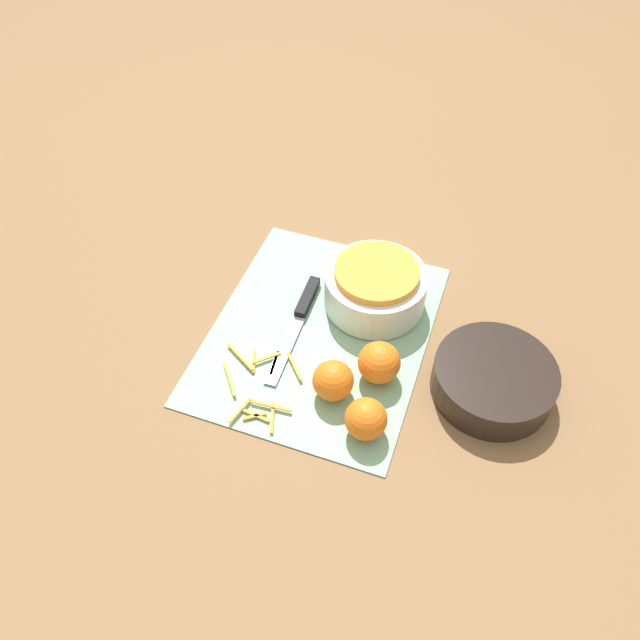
% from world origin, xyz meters
% --- Properties ---
extents(ground_plane, '(4.00, 4.00, 0.00)m').
position_xyz_m(ground_plane, '(0.00, 0.00, 0.00)').
color(ground_plane, olive).
extents(cutting_board, '(0.47, 0.38, 0.01)m').
position_xyz_m(cutting_board, '(0.00, 0.00, 0.00)').
color(cutting_board, '#84B793').
rests_on(cutting_board, ground_plane).
extents(bowl_speckled, '(0.19, 0.19, 0.09)m').
position_xyz_m(bowl_speckled, '(-0.10, 0.07, 0.05)').
color(bowl_speckled, silver).
rests_on(bowl_speckled, cutting_board).
extents(bowl_dark, '(0.20, 0.20, 0.06)m').
position_xyz_m(bowl_dark, '(0.02, 0.31, 0.03)').
color(bowl_dark, black).
rests_on(bowl_dark, ground_plane).
extents(knife, '(0.25, 0.03, 0.02)m').
position_xyz_m(knife, '(-0.03, -0.05, 0.01)').
color(knife, black).
rests_on(knife, cutting_board).
extents(orange_left, '(0.07, 0.07, 0.07)m').
position_xyz_m(orange_left, '(0.12, 0.06, 0.04)').
color(orange_left, orange).
rests_on(orange_left, cutting_board).
extents(orange_right, '(0.07, 0.07, 0.07)m').
position_xyz_m(orange_right, '(0.06, 0.13, 0.04)').
color(orange_right, orange).
rests_on(orange_right, cutting_board).
extents(orange_back, '(0.07, 0.07, 0.07)m').
position_xyz_m(orange_back, '(0.17, 0.14, 0.04)').
color(orange_back, orange).
rests_on(orange_back, cutting_board).
extents(peel_pile, '(0.16, 0.16, 0.01)m').
position_xyz_m(peel_pile, '(0.15, -0.06, 0.01)').
color(peel_pile, orange).
rests_on(peel_pile, cutting_board).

